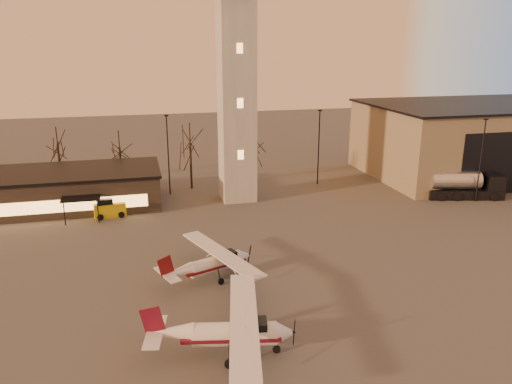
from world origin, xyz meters
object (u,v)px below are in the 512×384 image
terminal (50,190)px  service_cart (109,209)px  control_tower (236,63)px  hangar (474,139)px  cessna_rear (218,266)px  cessna_front (237,337)px  fuel_truck (464,187)px

terminal → service_cart: size_ratio=7.10×
service_cart → control_tower: bearing=3.2°
service_cart → hangar: bearing=-0.2°
hangar → cessna_rear: size_ratio=2.82×
control_tower → cessna_rear: 26.53m
terminal → cessna_front: 36.91m
hangar → service_cart: size_ratio=8.55×
cessna_front → cessna_rear: size_ratio=1.15×
cessna_rear → terminal: bearing=104.4°
fuel_truck → service_cart: fuel_truck is taller
hangar → terminal: size_ratio=1.20×
hangar → cessna_front: hangar is taller
control_tower → fuel_truck: bearing=-13.0°
terminal → service_cart: 8.49m
terminal → cessna_rear: (15.95, -22.81, -1.11)m
hangar → cessna_front: size_ratio=2.45×
cessna_rear → fuel_truck: fuel_truck is taller
cessna_rear → fuel_truck: bearing=2.9°
terminal → hangar: bearing=2.0°
cessna_front → hangar: bearing=51.3°
control_tower → hangar: 37.90m
terminal → cessna_rear: 27.86m
terminal → cessna_front: (15.36, -33.55, -0.98)m
cessna_front → fuel_truck: size_ratio=1.32×
control_tower → terminal: bearing=174.9°
terminal → cessna_rear: terminal is taller
cessna_front → service_cart: (-8.62, 28.56, -0.36)m
fuel_truck → service_cart: 42.85m
control_tower → terminal: size_ratio=1.28×
control_tower → terminal: control_tower is taller
control_tower → cessna_front: (-6.64, -31.57, -15.15)m
terminal → cessna_front: bearing=-65.4°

